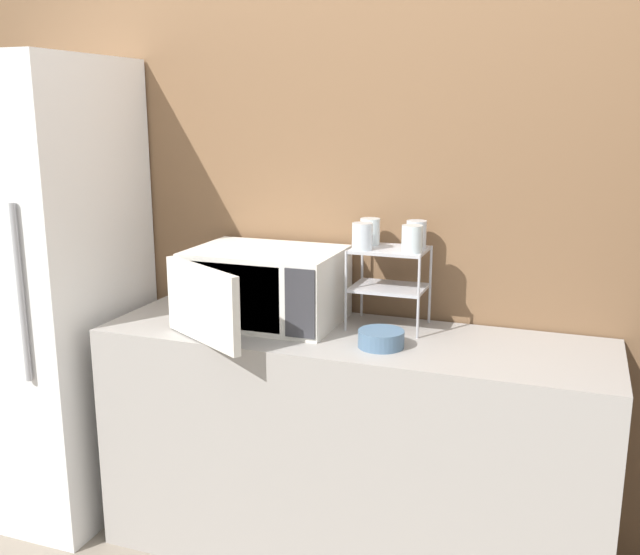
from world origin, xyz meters
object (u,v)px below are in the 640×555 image
glass_front_right (412,239)px  bowl (381,339)px  microwave (263,286)px  glass_back_left (370,231)px  dish_rack (389,270)px  glass_front_left (362,236)px  refrigerator (49,293)px  glass_back_right (416,234)px

glass_front_right → bowl: bearing=-106.8°
microwave → glass_front_right: size_ratio=6.60×
glass_back_left → glass_front_right: bearing=-30.0°
glass_back_left → dish_rack: bearing=-30.6°
microwave → glass_front_left: 0.45m
microwave → glass_front_left: size_ratio=6.60×
bowl → refrigerator: (-1.49, 0.04, 0.03)m
dish_rack → refrigerator: refrigerator is taller
glass_back_right → glass_front_right: size_ratio=1.00×
dish_rack → glass_back_left: size_ratio=3.06×
glass_front_right → glass_back_left: 0.22m
dish_rack → refrigerator: (-1.45, -0.20, -0.17)m
refrigerator → glass_back_right: bearing=9.7°
microwave → glass_back_right: size_ratio=6.60×
bowl → refrigerator: size_ratio=0.08×
dish_rack → bowl: 0.32m
dish_rack → microwave: bearing=-167.3°
dish_rack → glass_front_left: 0.18m
dish_rack → glass_front_left: bearing=-144.1°
microwave → glass_back_left: glass_back_left is taller
glass_front_left → glass_back_right: same height
bowl → glass_front_right: bearing=73.2°
glass_front_left → bowl: 0.40m
dish_rack → glass_front_right: bearing=-29.5°
glass_front_left → glass_back_left: size_ratio=1.00×
glass_front_left → refrigerator: bearing=-174.2°
dish_rack → bowl: dish_rack is taller
glass_back_right → refrigerator: (-1.53, -0.26, -0.30)m
glass_front_left → refrigerator: 1.40m
dish_rack → glass_front_right: (0.10, -0.06, 0.14)m
microwave → refrigerator: (-0.97, -0.09, -0.09)m
refrigerator → glass_front_left: bearing=5.8°
microwave → glass_front_right: 0.62m
glass_back_left → microwave: bearing=-157.0°
microwave → glass_front_right: glass_front_right is taller
glass_front_right → glass_back_left: (-0.19, 0.11, 0.00)m
glass_front_left → refrigerator: size_ratio=0.05×
glass_back_right → glass_back_left: 0.18m
dish_rack → glass_back_right: bearing=35.0°
microwave → bowl: size_ratio=4.06×
glass_back_left → refrigerator: size_ratio=0.05×
glass_back_right → dish_rack: bearing=-145.0°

